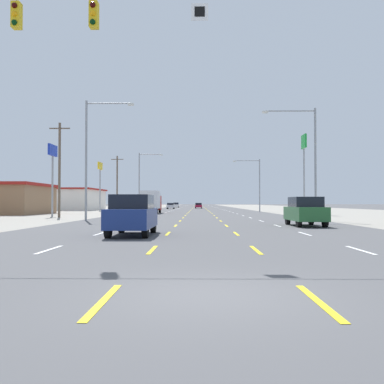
{
  "coord_description": "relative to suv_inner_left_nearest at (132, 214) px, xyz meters",
  "views": [
    {
      "loc": [
        -0.2,
        -7.52,
        1.61
      ],
      "look_at": [
        -0.97,
        46.82,
        2.92
      ],
      "focal_mm": 40.14,
      "sensor_mm": 36.0,
      "label": 1
    }
  ],
  "objects": [
    {
      "name": "hatchback_far_left_farthest",
      "position": [
        -3.68,
        112.88,
        -0.24
      ],
      "size": [
        1.72,
        3.9,
        1.54
      ],
      "color": "white",
      "rests_on": "ground"
    },
    {
      "name": "storefront_left_row_2",
      "position": [
        -22.08,
        67.11,
        1.2
      ],
      "size": [
        9.73,
        16.23,
        4.42
      ],
      "color": "silver",
      "rests_on": "ground"
    },
    {
      "name": "pole_sign_right_row_1",
      "position": [
        17.33,
        36.26,
        7.03
      ],
      "size": [
        0.24,
        2.13,
        10.64
      ],
      "color": "gray",
      "rests_on": "ground"
    },
    {
      "name": "sedan_far_left_far",
      "position": [
        -3.58,
        84.91,
        -0.27
      ],
      "size": [
        1.8,
        4.5,
        1.46
      ],
      "color": "silver",
      "rests_on": "ground"
    },
    {
      "name": "signal_span_wire",
      "position": [
        3.21,
        -5.94,
        4.6
      ],
      "size": [
        24.95,
        0.52,
        9.84
      ],
      "color": "brown",
      "rests_on": "ground"
    },
    {
      "name": "sedan_center_turn_farther",
      "position": [
        3.32,
        90.85,
        -0.27
      ],
      "size": [
        1.8,
        4.5,
        1.46
      ],
      "color": "maroon",
      "rests_on": "ground"
    },
    {
      "name": "streetlight_right_row_0",
      "position": [
        13.05,
        16.92,
        4.8
      ],
      "size": [
        4.77,
        0.26,
        9.95
      ],
      "color": "gray",
      "rests_on": "ground"
    },
    {
      "name": "box_truck_far_left_midfar",
      "position": [
        -3.61,
        41.12,
        0.81
      ],
      "size": [
        2.4,
        7.2,
        3.23
      ],
      "color": "red",
      "rests_on": "ground"
    },
    {
      "name": "lot_apron_left",
      "position": [
        -21.34,
        52.6,
        -1.02
      ],
      "size": [
        28.0,
        440.0,
        0.01
      ],
      "primitive_type": "cube",
      "color": "gray",
      "rests_on": "ground"
    },
    {
      "name": "lot_apron_right",
      "position": [
        28.16,
        52.6,
        -1.02
      ],
      "size": [
        28.0,
        440.0,
        0.01
      ],
      "primitive_type": "cube",
      "color": "gray",
      "rests_on": "ground"
    },
    {
      "name": "streetlight_right_row_1",
      "position": [
        13.04,
        51.2,
        4.22
      ],
      "size": [
        4.56,
        0.26,
        8.88
      ],
      "color": "gray",
      "rests_on": "ground"
    },
    {
      "name": "suv_inner_left_nearest",
      "position": [
        0.0,
        0.0,
        0.0
      ],
      "size": [
        1.98,
        4.9,
        1.98
      ],
      "color": "navy",
      "rests_on": "ground"
    },
    {
      "name": "pole_sign_left_row_1",
      "position": [
        -13.4,
        27.66,
        5.32
      ],
      "size": [
        0.24,
        2.63,
        8.19
      ],
      "color": "gray",
      "rests_on": "ground"
    },
    {
      "name": "suv_far_right_near",
      "position": [
        10.51,
        8.38,
        0.0
      ],
      "size": [
        1.98,
        4.9,
        1.98
      ],
      "color": "#235B2D",
      "rests_on": "ground"
    },
    {
      "name": "ground_plane",
      "position": [
        3.41,
        52.6,
        -1.03
      ],
      "size": [
        572.0,
        572.0,
        0.0
      ],
      "primitive_type": "plane",
      "color": "#4C4C4F"
    },
    {
      "name": "streetlight_left_row_0",
      "position": [
        -6.33,
        16.92,
        5.12
      ],
      "size": [
        4.33,
        0.26,
        10.68
      ],
      "color": "gray",
      "rests_on": "ground"
    },
    {
      "name": "utility_pole_left_row_1",
      "position": [
        -11.15,
        54.78,
        4.09
      ],
      "size": [
        2.2,
        0.26,
        9.84
      ],
      "color": "brown",
      "rests_on": "ground"
    },
    {
      "name": "streetlight_left_row_1",
      "position": [
        -6.35,
        51.2,
        4.73
      ],
      "size": [
        4.06,
        0.26,
        9.98
      ],
      "color": "gray",
      "rests_on": "ground"
    },
    {
      "name": "utility_pole_left_row_0",
      "position": [
        -11.48,
        24.18,
        4.2
      ],
      "size": [
        2.2,
        0.26,
        10.06
      ],
      "color": "brown",
      "rests_on": "ground"
    },
    {
      "name": "lane_markings",
      "position": [
        3.41,
        91.1,
        -1.02
      ],
      "size": [
        10.64,
        227.6,
        0.01
      ],
      "color": "white",
      "rests_on": "ground"
    },
    {
      "name": "pole_sign_left_row_2",
      "position": [
        -13.62,
        52.26,
        5.55
      ],
      "size": [
        0.24,
        2.72,
        8.48
      ],
      "color": "gray",
      "rests_on": "ground"
    },
    {
      "name": "sedan_far_left_mid",
      "position": [
        -3.64,
        27.52,
        -0.27
      ],
      "size": [
        1.8,
        4.5,
        1.46
      ],
      "color": "silver",
      "rests_on": "ground"
    }
  ]
}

